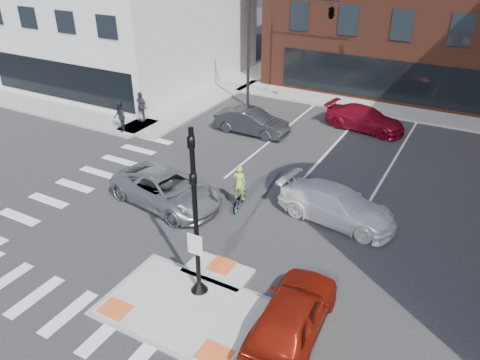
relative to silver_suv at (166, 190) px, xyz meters
The scene contains 15 objects.
ground 6.49m from the silver_suv, 45.72° to the right, with size 120.00×120.00×0.00m, color #28282B.
refuge_island 6.67m from the silver_suv, 47.28° to the right, with size 5.40×4.65×0.13m.
sidewalk_nw 16.27m from the silver_suv, 138.97° to the left, with size 23.50×20.50×0.15m.
sidewalk_n 18.95m from the silver_suv, 66.66° to the left, with size 26.00×3.00×0.15m, color gray.
building_nw 23.53m from the silver_suv, 138.68° to the left, with size 20.40×16.40×14.40m.
signal_pole 6.37m from the silver_suv, 43.16° to the right, with size 0.60×0.60×5.98m.
mast_arm_signal 14.49m from the silver_suv, 85.62° to the left, with size 6.10×2.24×8.00m.
silver_suv is the anchor object (origin of this frame).
red_sedan 9.14m from the silver_suv, 28.90° to the right, with size 1.88×4.67×1.59m, color maroon.
white_pickup 7.52m from the silver_suv, 18.91° to the left, with size 2.09×5.14×1.49m, color white.
bg_car_dark 9.26m from the silver_suv, 93.28° to the left, with size 1.58×4.52×1.49m, color #292A2F.
bg_car_red 14.16m from the silver_suv, 67.93° to the left, with size 2.00×4.92×1.43m, color maroon.
cyclist 3.28m from the silver_suv, 23.79° to the left, with size 0.85×1.70×2.09m.
pedestrian_a 9.24m from the silver_suv, 144.32° to the left, with size 0.89×0.69×1.83m, color black.
pedestrian_b 10.53m from the silver_suv, 135.44° to the left, with size 1.11×0.46×1.90m, color #342E39.
Camera 1 is at (7.18, -9.72, 11.08)m, focal length 35.00 mm.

